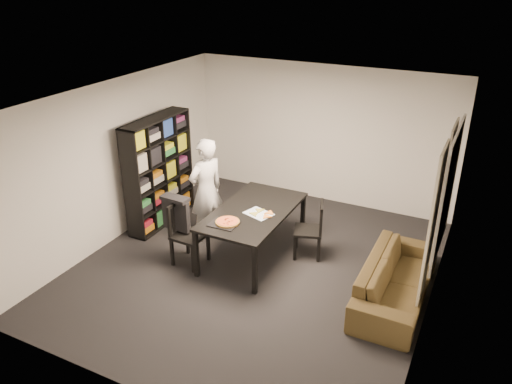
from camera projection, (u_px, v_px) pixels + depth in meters
The scene contains 16 objects.
room at pixel (256, 189), 7.05m from camera, with size 5.01×5.51×2.61m.
window_pane at pixel (448, 193), 6.45m from camera, with size 0.02×1.40×1.60m, color black.
window_frame at pixel (448, 193), 6.45m from camera, with size 0.03×1.52×1.72m, color white.
curtain_left at pixel (431, 232), 6.21m from camera, with size 0.03×0.70×2.25m, color beige.
curtain_right at pixel (443, 200), 7.06m from camera, with size 0.03×0.70×2.25m, color beige.
bookshelf at pixel (159, 171), 8.56m from camera, with size 0.35×1.50×1.90m, color black.
dining_table at pixel (253, 214), 7.61m from camera, with size 1.05×1.90×0.79m.
chair_left at pixel (184, 229), 7.51m from camera, with size 0.48×0.48×0.99m.
chair_right at pixel (314, 226), 7.68m from camera, with size 0.54×0.54×0.91m.
draped_jacket at pixel (176, 212), 7.46m from camera, with size 0.46×0.22×0.55m.
person at pixel (206, 190), 8.03m from camera, with size 0.64×0.42×1.75m, color silver.
baking_tray at pixel (224, 224), 7.16m from camera, with size 0.40×0.32×0.01m, color black.
pepperoni_pizza at pixel (227, 222), 7.17m from camera, with size 0.35×0.35×0.03m.
kitchen_towel at pixel (259, 214), 7.45m from camera, with size 0.40×0.30×0.01m, color white.
pizza_slices at pixel (262, 213), 7.44m from camera, with size 0.37×0.31×0.01m, color gold, non-canonical shape.
sofa at pixel (396, 280), 6.75m from camera, with size 2.06×0.80×0.60m, color #403819.
Camera 1 is at (2.86, -5.76, 4.20)m, focal length 35.00 mm.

